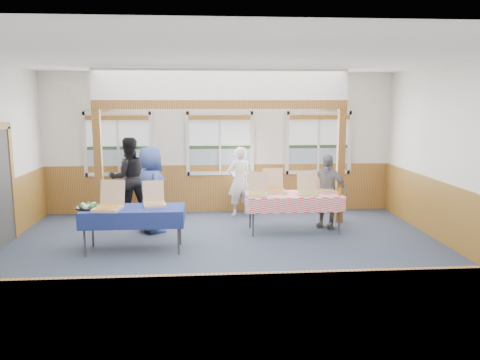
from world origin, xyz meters
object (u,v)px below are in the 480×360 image
at_px(table_right, 294,197).
at_px(man_blue, 151,189).
at_px(woman_white, 239,181).
at_px(table_left, 133,211).
at_px(woman_black, 129,177).
at_px(person_grey, 326,191).

relative_size(table_right, man_blue, 1.17).
bearing_deg(woman_white, table_left, 32.54).
xyz_separation_m(woman_white, man_blue, (-1.82, -1.21, 0.07)).
distance_m(woman_white, woman_black, 2.46).
relative_size(woman_white, man_blue, 0.92).
relative_size(woman_black, person_grey, 1.18).
relative_size(table_right, woman_black, 1.12).
bearing_deg(person_grey, table_left, -128.86).
xyz_separation_m(table_left, woman_white, (2.00, 2.41, 0.08)).
bearing_deg(man_blue, woman_white, -79.06).
bearing_deg(table_left, table_right, 22.80).
relative_size(table_left, table_right, 0.89).
bearing_deg(man_blue, woman_black, 3.89).
distance_m(table_left, man_blue, 1.22).
distance_m(table_right, person_grey, 0.78).
height_order(table_left, woman_black, woman_black).
bearing_deg(woman_white, table_right, 106.78).
relative_size(man_blue, person_grey, 1.13).
height_order(table_left, person_grey, person_grey).
bearing_deg(person_grey, man_blue, -146.62).
distance_m(man_blue, person_grey, 3.52).
height_order(table_left, woman_white, woman_white).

